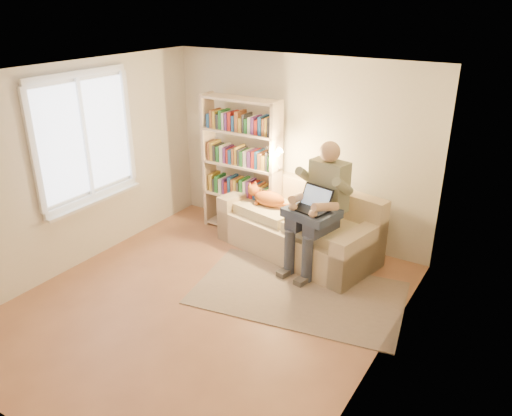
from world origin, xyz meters
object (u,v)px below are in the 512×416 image
Objects in this scene: sofa at (299,229)px; cat at (265,197)px; person at (321,201)px; laptop at (318,206)px; bookshelf at (241,160)px.

cat is (-0.55, -0.03, 0.37)m from sofa.
person is (0.41, -0.25, 0.59)m from sofa.
sofa is 0.76m from person.
cat is (-0.95, 0.23, -0.22)m from person.
cat is at bearing 169.85° from laptop.
bookshelf is (-1.05, 0.15, 0.78)m from sofa.
bookshelf is (-1.50, 0.59, 0.18)m from laptop.
sofa reaches higher than cat.
bookshelf is at bearing 170.65° from laptop.
laptop is (0.05, -0.18, 0.01)m from person.
cat is at bearing -20.10° from bookshelf.
cat is 0.67m from bookshelf.
laptop is 1.62m from bookshelf.
person is at bearing 116.72° from laptop.
bookshelf is at bearing 176.38° from person.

